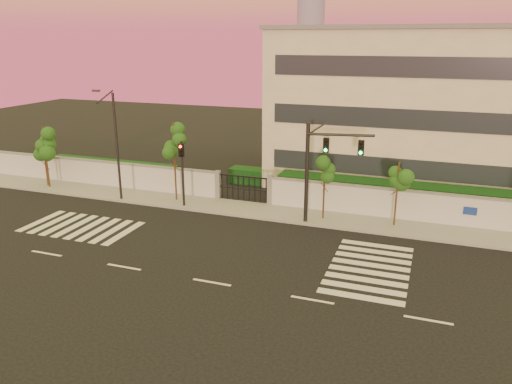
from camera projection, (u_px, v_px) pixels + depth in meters
ground at (212, 282)px, 24.22m from camera, size 120.00×120.00×0.00m
sidewalk at (277, 213)px, 33.63m from camera, size 60.00×3.00×0.15m
perimeter_wall at (285, 193)px, 34.65m from camera, size 60.00×0.36×2.20m
hedge_row at (310, 187)px, 36.84m from camera, size 41.00×4.25×1.80m
institutional_building at (431, 107)px, 39.23m from camera, size 24.40×12.40×12.25m
road_markings at (214, 248)px, 28.11m from camera, size 57.00×7.62×0.02m
street_tree_a at (45, 143)px, 38.34m from camera, size 1.64×1.31×4.91m
street_tree_b at (44, 150)px, 38.86m from camera, size 1.54×1.22×4.11m
street_tree_c at (174, 144)px, 34.98m from camera, size 1.51×1.21×5.80m
street_tree_d at (325, 173)px, 31.53m from camera, size 1.38×1.09×4.36m
street_tree_e at (398, 180)px, 30.40m from camera, size 1.44×1.15×4.20m
traffic_signal_main at (320, 162)px, 30.50m from camera, size 4.08×0.93×6.49m
traffic_signal_secondary at (182, 166)px, 34.08m from camera, size 0.37×0.35×4.72m
streetlight_west at (115, 142)px, 34.99m from camera, size 0.49×1.96×8.15m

